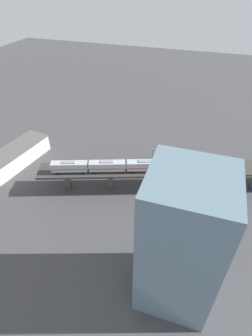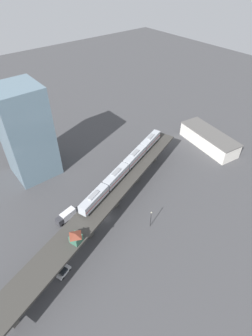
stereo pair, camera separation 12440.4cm
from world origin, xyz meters
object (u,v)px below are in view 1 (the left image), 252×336
at_px(street_car_white, 229,181).
at_px(warehouse_building, 16,156).
at_px(office_tower, 181,244).
at_px(delivery_truck, 197,203).
at_px(subway_train, 126,166).
at_px(street_lamp, 153,154).
at_px(signal_hut, 218,159).

height_order(street_car_white, warehouse_building, warehouse_building).
xyz_separation_m(warehouse_building, office_tower, (-32.80, -69.24, 14.59)).
height_order(street_car_white, delivery_truck, delivery_truck).
bearing_deg(subway_train, office_tower, -144.29).
bearing_deg(street_car_white, subway_train, 114.17).
bearing_deg(street_lamp, delivery_truck, -134.56).
bearing_deg(signal_hut, warehouse_building, 99.34).
height_order(warehouse_building, office_tower, office_tower).
relative_size(subway_train, street_car_white, 10.07).
xyz_separation_m(subway_train, signal_hut, (14.43, -29.16, -0.74)).
relative_size(street_car_white, delivery_truck, 0.63).
xyz_separation_m(subway_train, street_lamp, (18.96, -5.09, -6.82)).
xyz_separation_m(street_car_white, delivery_truck, (-16.53, 10.08, 0.82)).
relative_size(street_lamp, warehouse_building, 0.23).
distance_m(delivery_truck, warehouse_building, 72.19).
bearing_deg(delivery_truck, subway_train, 88.31).
bearing_deg(subway_train, street_lamp, -15.04).
relative_size(street_lamp, office_tower, 0.19).
bearing_deg(warehouse_building, street_car_white, -80.41).
distance_m(signal_hut, office_tower, 46.52).
height_order(signal_hut, street_lamp, signal_hut).
bearing_deg(subway_train, signal_hut, -63.67).
xyz_separation_m(delivery_truck, warehouse_building, (2.64, 72.12, 1.65)).
xyz_separation_m(street_car_white, warehouse_building, (-13.88, 82.20, 2.47)).
relative_size(subway_train, warehouse_building, 1.61).
bearing_deg(warehouse_building, office_tower, -115.35).
distance_m(street_car_white, delivery_truck, 19.38).
relative_size(signal_hut, street_lamp, 0.59).
bearing_deg(office_tower, subway_train, 35.71).
height_order(delivery_truck, warehouse_building, warehouse_building).
height_order(signal_hut, office_tower, office_tower).
relative_size(street_car_white, street_lamp, 0.68).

